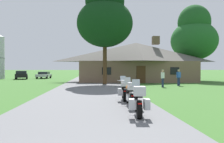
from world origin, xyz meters
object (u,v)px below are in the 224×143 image
at_px(motorcycle_black_nearest_to_camera, 138,101).
at_px(tree_by_lodge_front, 105,17).
at_px(parked_silver_sedan_far_left, 44,75).
at_px(motorcycle_orange_second_in_row, 130,94).
at_px(motorcycle_blue_farthest_in_row, 124,90).
at_px(bystander_blue_shirt_near_lodge, 179,77).
at_px(tree_right_of_lodge, 194,35).
at_px(bystander_white_shirt_beside_signpost, 163,77).
at_px(parked_black_suv_far_left, 22,74).

xyz_separation_m(motorcycle_black_nearest_to_camera, tree_by_lodge_front, (-0.46, 17.49, 6.86)).
relative_size(motorcycle_black_nearest_to_camera, parked_silver_sedan_far_left, 0.48).
bearing_deg(parked_silver_sedan_far_left, motorcycle_orange_second_in_row, -68.03).
bearing_deg(motorcycle_black_nearest_to_camera, motorcycle_blue_farthest_in_row, 95.10).
distance_m(motorcycle_orange_second_in_row, tree_by_lodge_front, 16.64).
bearing_deg(bystander_blue_shirt_near_lodge, tree_right_of_lodge, 39.24).
xyz_separation_m(motorcycle_black_nearest_to_camera, motorcycle_orange_second_in_row, (0.06, 2.33, 0.01)).
distance_m(motorcycle_orange_second_in_row, bystander_white_shirt_beside_signpost, 12.37).
bearing_deg(parked_silver_sedan_far_left, bystander_white_shirt_beside_signpost, -49.42).
height_order(motorcycle_orange_second_in_row, tree_by_lodge_front, tree_by_lodge_front).
bearing_deg(bystander_white_shirt_beside_signpost, parked_black_suv_far_left, 85.73).
xyz_separation_m(motorcycle_orange_second_in_row, bystander_blue_shirt_near_lodge, (7.01, 12.94, 0.33)).
bearing_deg(parked_silver_sedan_far_left, motorcycle_blue_farthest_in_row, -66.99).
distance_m(motorcycle_orange_second_in_row, motorcycle_blue_farthest_in_row, 1.95).
relative_size(motorcycle_blue_farthest_in_row, tree_by_lodge_front, 0.18).
height_order(motorcycle_orange_second_in_row, motorcycle_blue_farthest_in_row, same).
bearing_deg(tree_by_lodge_front, motorcycle_blue_farthest_in_row, -87.89).
relative_size(tree_right_of_lodge, parked_silver_sedan_far_left, 2.59).
distance_m(motorcycle_orange_second_in_row, parked_black_suv_far_left, 32.82).
relative_size(motorcycle_black_nearest_to_camera, tree_right_of_lodge, 0.19).
bearing_deg(parked_silver_sedan_far_left, tree_right_of_lodge, -16.91).
distance_m(tree_by_lodge_front, tree_right_of_lodge, 15.72).
distance_m(motorcycle_black_nearest_to_camera, bystander_white_shirt_beside_signpost, 14.56).
xyz_separation_m(bystander_blue_shirt_near_lodge, parked_black_suv_far_left, (-20.91, 16.79, -0.17)).
relative_size(motorcycle_black_nearest_to_camera, motorcycle_blue_farthest_in_row, 1.00).
relative_size(motorcycle_blue_farthest_in_row, bystander_blue_shirt_near_lodge, 1.24).
distance_m(tree_right_of_lodge, parked_black_suv_far_left, 28.35).
xyz_separation_m(motorcycle_black_nearest_to_camera, bystander_blue_shirt_near_lodge, (7.07, 15.28, 0.34)).
height_order(motorcycle_blue_farthest_in_row, parked_silver_sedan_far_left, motorcycle_blue_farthest_in_row).
bearing_deg(motorcycle_orange_second_in_row, bystander_blue_shirt_near_lodge, 61.19).
bearing_deg(motorcycle_black_nearest_to_camera, tree_right_of_lodge, 68.17).
relative_size(tree_by_lodge_front, tree_right_of_lodge, 1.03).
distance_m(motorcycle_black_nearest_to_camera, tree_by_lodge_front, 18.79).
bearing_deg(bystander_blue_shirt_near_lodge, parked_silver_sedan_far_left, 112.84).
bearing_deg(bystander_blue_shirt_near_lodge, motorcycle_black_nearest_to_camera, -135.02).
xyz_separation_m(motorcycle_blue_farthest_in_row, bystander_white_shirt_beside_signpost, (4.91, 9.41, 0.34)).
xyz_separation_m(motorcycle_orange_second_in_row, tree_right_of_lodge, (13.02, 23.10, 6.09)).
bearing_deg(tree_right_of_lodge, parked_black_suv_far_left, 166.16).
distance_m(bystander_white_shirt_beside_signpost, parked_silver_sedan_far_left, 25.76).
relative_size(motorcycle_blue_farthest_in_row, parked_silver_sedan_far_left, 0.48).
bearing_deg(motorcycle_blue_farthest_in_row, parked_black_suv_far_left, 119.70).
distance_m(motorcycle_black_nearest_to_camera, motorcycle_blue_farthest_in_row, 4.29).
distance_m(bystander_white_shirt_beside_signpost, tree_by_lodge_front, 9.27).
height_order(motorcycle_blue_farthest_in_row, bystander_blue_shirt_near_lodge, bystander_blue_shirt_near_lodge).
relative_size(motorcycle_blue_farthest_in_row, tree_right_of_lodge, 0.19).
bearing_deg(bystander_white_shirt_beside_signpost, bystander_blue_shirt_near_lodge, -13.49).
height_order(motorcycle_black_nearest_to_camera, bystander_blue_shirt_near_lodge, bystander_blue_shirt_near_lodge).
distance_m(motorcycle_blue_farthest_in_row, tree_by_lodge_front, 14.89).
height_order(parked_black_suv_far_left, parked_silver_sedan_far_left, parked_black_suv_far_left).
xyz_separation_m(tree_by_lodge_front, tree_right_of_lodge, (13.55, 7.95, -0.76)).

